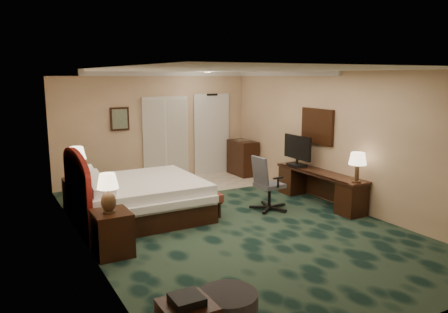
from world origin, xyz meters
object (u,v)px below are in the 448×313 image
lamp_near (108,193)px  desk (319,187)px  nightstand_near (112,233)px  bed_bench (197,200)px  ottoman (228,313)px  desk_chair (270,183)px  lamp_far (77,163)px  bed (140,199)px  tv (297,151)px  minibar (243,158)px  nightstand_far (78,195)px

lamp_near → desk: size_ratio=0.25×
nightstand_near → desk: 4.48m
bed_bench → ottoman: (-1.51, -3.88, -0.01)m
desk_chair → nightstand_near: bearing=-171.7°
lamp_far → desk_chair: (3.29, -1.73, -0.40)m
desk_chair → bed: bearing=158.0°
tv → nightstand_near: bearing=-163.2°
bed_bench → tv: tv is taller
bed_bench → minibar: size_ratio=1.47×
desk_chair → minibar: 3.08m
nightstand_far → desk_chair: desk_chair is taller
nightstand_far → bed_bench: nightstand_far is taller
lamp_near → ottoman: (0.53, -2.55, -0.73)m
nightstand_far → desk_chair: (3.30, -1.78, 0.23)m
desk → nightstand_far: bearing=156.7°
desk → tv: (-0.06, 0.69, 0.67)m
nightstand_near → lamp_far: lamp_far is taller
lamp_far → bed_bench: 2.41m
bed → desk: bearing=-14.8°
ottoman → desk: bearing=38.3°
ottoman → tv: size_ratio=0.71×
bed_bench → desk_chair: size_ratio=1.24×
desk_chair → minibar: bearing=64.8°
nightstand_far → bed_bench: 2.34m
desk_chair → minibar: size_ratio=1.18×
nightstand_far → desk_chair: bearing=-28.4°
lamp_far → desk: bearing=-22.8°
nightstand_far → ottoman: size_ratio=1.01×
bed → lamp_far: bearing=134.3°
desk_chair → bed_bench: bearing=151.2°
lamp_far → ottoman: size_ratio=1.05×
lamp_near → lamp_far: bearing=89.1°
bed → desk: (3.53, -0.93, -0.02)m
tv → desk_chair: (-1.10, -0.55, -0.46)m
ottoman → lamp_near: bearing=101.9°
tv → minibar: tv is taller
desk → tv: tv is taller
lamp_near → nightstand_far: bearing=89.4°
bed → tv: 3.54m
lamp_near → ottoman: bearing=-78.1°
nightstand_near → tv: 4.61m
nightstand_near → ottoman: (0.50, -2.58, -0.11)m
lamp_near → desk: (4.49, 0.58, -0.61)m
bed → lamp_near: size_ratio=3.78×
minibar → bed_bench: bearing=-137.1°
bed → desk: size_ratio=0.96×
nightstand_far → bed: bearing=-46.8°
minibar → nightstand_far: bearing=-166.4°
ottoman → desk_chair: bearing=49.5°
bed_bench → desk: bearing=-16.5°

